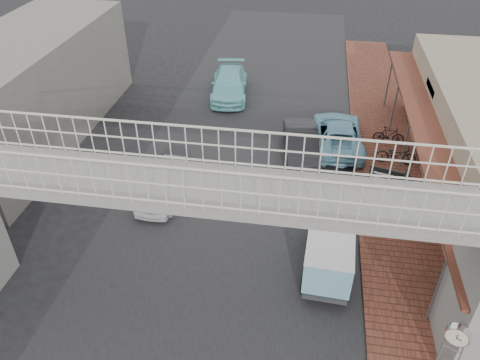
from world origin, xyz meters
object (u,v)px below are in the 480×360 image
(white_hatchback, at_px, (163,184))
(motorcycle_far, at_px, (389,135))
(angkot_far, at_px, (229,84))
(angkot_van, at_px, (330,247))
(motorcycle_near, at_px, (396,155))
(dark_sedan, at_px, (301,144))
(angkot_curb, at_px, (338,134))
(arrow_sign, at_px, (408,187))
(street_clock, at_px, (456,338))

(white_hatchback, relative_size, motorcycle_far, 2.54)
(angkot_far, distance_m, motorcycle_far, 9.87)
(angkot_van, relative_size, motorcycle_near, 1.95)
(dark_sedan, bearing_deg, angkot_curb, 28.83)
(angkot_far, xyz_separation_m, motorcycle_far, (8.82, -4.43, -0.17))
(angkot_curb, distance_m, angkot_far, 8.02)
(angkot_curb, xyz_separation_m, arrow_sign, (2.09, -6.78, 1.92))
(white_hatchback, bearing_deg, street_clock, -34.72)
(angkot_far, bearing_deg, white_hatchback, -102.63)
(angkot_curb, bearing_deg, motorcycle_near, 149.76)
(arrow_sign, bearing_deg, motorcycle_far, 103.20)
(white_hatchback, relative_size, angkot_far, 0.77)
(arrow_sign, bearing_deg, angkot_curb, 123.61)
(street_clock, bearing_deg, angkot_curb, 125.87)
(dark_sedan, xyz_separation_m, angkot_far, (-4.57, 6.24, 0.02))
(motorcycle_near, distance_m, street_clock, 11.30)
(angkot_curb, xyz_separation_m, angkot_van, (-0.40, -8.59, 0.40))
(angkot_van, bearing_deg, street_clock, -49.53)
(angkot_van, relative_size, motorcycle_far, 2.39)
(dark_sedan, height_order, motorcycle_near, dark_sedan)
(white_hatchback, distance_m, angkot_curb, 9.05)
(angkot_curb, distance_m, arrow_sign, 7.35)
(angkot_curb, relative_size, motorcycle_far, 3.32)
(angkot_far, distance_m, motorcycle_near, 10.94)
(dark_sedan, xyz_separation_m, angkot_van, (1.34, -7.29, 0.39))
(arrow_sign, bearing_deg, dark_sedan, 141.45)
(angkot_van, bearing_deg, motorcycle_far, 75.22)
(angkot_curb, xyz_separation_m, motorcycle_far, (2.51, 0.51, -0.14))
(angkot_curb, xyz_separation_m, street_clock, (2.62, -12.52, 1.47))
(angkot_far, height_order, street_clock, street_clock)
(dark_sedan, distance_m, motorcycle_far, 4.62)
(dark_sedan, bearing_deg, arrow_sign, -63.03)
(white_hatchback, height_order, dark_sedan, dark_sedan)
(dark_sedan, bearing_deg, white_hatchback, -151.61)
(street_clock, height_order, arrow_sign, arrow_sign)
(arrow_sign, bearing_deg, street_clock, -68.26)
(motorcycle_near, xyz_separation_m, motorcycle_far, (-0.14, 1.84, -0.03))
(angkot_far, bearing_deg, motorcycle_far, -33.95)
(angkot_far, xyz_separation_m, angkot_van, (5.91, -13.53, 0.37))
(dark_sedan, xyz_separation_m, arrow_sign, (3.83, -5.48, 1.91))
(white_hatchback, relative_size, street_clock, 1.53)
(angkot_far, xyz_separation_m, street_clock, (8.93, -17.46, 1.44))
(angkot_van, distance_m, motorcycle_far, 9.57)
(motorcycle_near, relative_size, street_clock, 0.74)
(dark_sedan, relative_size, motorcycle_near, 2.32)
(angkot_far, relative_size, angkot_van, 1.38)
(angkot_far, bearing_deg, arrow_sign, -61.64)
(street_clock, distance_m, arrow_sign, 5.79)
(motorcycle_near, bearing_deg, dark_sedan, 93.50)
(street_clock, bearing_deg, white_hatchback, 168.26)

